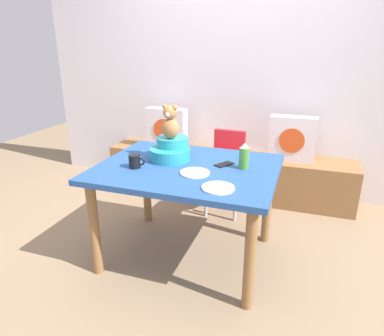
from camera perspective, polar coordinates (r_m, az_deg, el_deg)
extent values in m
plane|color=#8C7256|center=(2.78, -0.69, -14.18)|extent=(8.00, 8.00, 0.00)
cube|color=silver|center=(3.77, 7.31, 15.93)|extent=(4.40, 0.10, 2.60)
cube|color=olive|center=(3.74, 5.73, -0.89)|extent=(2.60, 0.44, 0.46)
cube|color=silver|center=(3.79, -4.26, 6.57)|extent=(0.44, 0.14, 0.44)
cylinder|color=#D84C1E|center=(3.73, -4.71, 6.32)|extent=(0.24, 0.01, 0.24)
cube|color=silver|center=(3.50, 16.29, 4.67)|extent=(0.44, 0.14, 0.44)
cylinder|color=#D84C1E|center=(3.43, 16.21, 4.36)|extent=(0.24, 0.01, 0.24)
cube|color=#264C8C|center=(2.45, -0.76, -0.10)|extent=(1.26, 1.00, 0.04)
cylinder|color=olive|center=(2.50, -15.88, -9.75)|extent=(0.07, 0.07, 0.70)
cylinder|color=olive|center=(2.14, 9.57, -14.73)|extent=(0.07, 0.07, 0.70)
cylinder|color=olive|center=(3.13, -7.53, -2.90)|extent=(0.07, 0.07, 0.70)
cylinder|color=olive|center=(2.85, 12.43, -5.62)|extent=(0.07, 0.07, 0.70)
cylinder|color=red|center=(3.22, 5.52, 0.87)|extent=(0.34, 0.34, 0.10)
cube|color=red|center=(3.30, 6.29, 4.24)|extent=(0.30, 0.06, 0.24)
cube|color=white|center=(3.03, 4.61, 0.98)|extent=(0.31, 0.21, 0.02)
cylinder|color=silver|center=(3.23, 2.34, -4.34)|extent=(0.03, 0.03, 0.46)
cylinder|color=silver|center=(3.17, 7.21, -4.99)|extent=(0.03, 0.03, 0.46)
cylinder|color=silver|center=(3.47, 3.67, -2.53)|extent=(0.03, 0.03, 0.46)
cylinder|color=silver|center=(3.42, 8.21, -3.09)|extent=(0.03, 0.03, 0.46)
cylinder|color=teal|center=(2.56, -3.69, 2.32)|extent=(0.30, 0.30, 0.09)
cylinder|color=teal|center=(2.59, -3.22, 4.39)|extent=(0.24, 0.24, 0.07)
ellipsoid|color=#B67340|center=(2.53, -3.61, 6.56)|extent=(0.13, 0.11, 0.15)
sphere|color=#B67340|center=(2.50, -3.67, 9.18)|extent=(0.10, 0.10, 0.10)
sphere|color=beige|center=(2.46, -4.05, 8.83)|extent=(0.04, 0.04, 0.04)
sphere|color=#B67340|center=(2.51, -4.50, 10.07)|extent=(0.04, 0.04, 0.04)
sphere|color=#B67340|center=(2.48, -2.88, 9.99)|extent=(0.04, 0.04, 0.04)
cylinder|color=#4C8C33|center=(2.39, 8.62, 1.62)|extent=(0.07, 0.07, 0.15)
cone|color=white|center=(2.37, 8.74, 3.74)|extent=(0.06, 0.06, 0.03)
cylinder|color=black|center=(2.42, -9.53, 1.12)|extent=(0.08, 0.08, 0.09)
torus|color=black|center=(2.40, -8.44, 1.10)|extent=(0.06, 0.01, 0.06)
cylinder|color=white|center=(2.29, 0.48, -0.81)|extent=(0.20, 0.20, 0.01)
cylinder|color=white|center=(2.07, 4.36, -3.31)|extent=(0.20, 0.20, 0.01)
cube|color=black|center=(2.47, 5.38, 0.62)|extent=(0.13, 0.16, 0.01)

